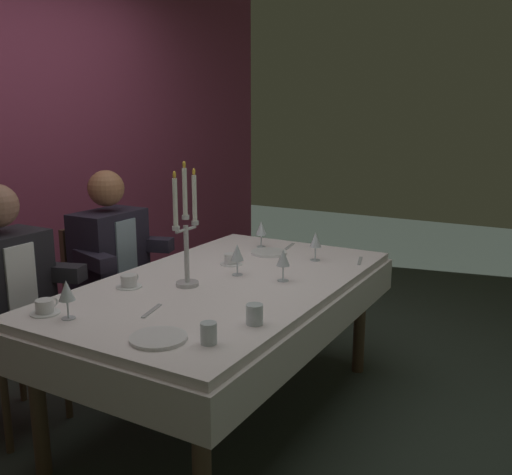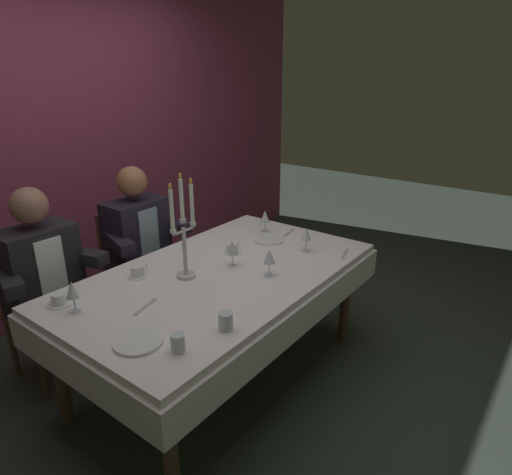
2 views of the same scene
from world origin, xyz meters
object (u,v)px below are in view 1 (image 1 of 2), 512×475
Objects in this scene: wine_glass_1 at (237,254)px; wine_glass_4 at (261,229)px; water_tumbler_0 at (209,333)px; dining_table at (226,302)px; water_tumbler_1 at (255,314)px; wine_glass_2 at (283,258)px; coffee_cup_1 at (231,260)px; seated_diner_1 at (109,255)px; coffee_cup_0 at (129,282)px; coffee_cup_2 at (45,307)px; wine_glass_3 at (67,291)px; dinner_plate_1 at (269,253)px; wine_glass_0 at (316,241)px; seated_diner_0 at (3,287)px; dinner_plate_0 at (158,338)px; candelabra at (186,236)px.

wine_glass_1 is 0.63m from wine_glass_4.
water_tumbler_0 is (-1.41, -0.57, -0.08)m from wine_glass_4.
water_tumbler_1 reaches higher than dining_table.
wine_glass_1 is 1.00× the size of wine_glass_2.
wine_glass_2 is 0.84m from water_tumbler_0.
coffee_cup_1 is at bearing 38.09° from water_tumbler_1.
seated_diner_1 is (-0.17, 0.75, -0.03)m from coffee_cup_1.
water_tumbler_1 reaches higher than water_tumbler_0.
dining_table is at bearing -165.00° from wine_glass_4.
seated_diner_1 is (0.43, 0.55, -0.03)m from coffee_cup_0.
coffee_cup_2 is (-0.08, 0.77, -0.01)m from water_tumbler_0.
water_tumbler_1 is 0.62× the size of coffee_cup_1.
wine_glass_3 is 1.49m from wine_glass_4.
dining_table is 11.83× the size of wine_glass_4.
dinner_plate_1 is at bearing 25.67° from water_tumbler_1.
water_tumbler_1 is (-1.02, -0.19, -0.07)m from wine_glass_0.
wine_glass_0 is 1.00× the size of wine_glass_3.
wine_glass_4 reaches higher than dining_table.
water_tumbler_1 is at bearing -163.75° from wine_glass_2.
dining_table is 0.64m from water_tumbler_1.
wine_glass_0 is at bearing -91.04° from dinner_plate_1.
seated_diner_1 is (0.72, 0.00, 0.00)m from seated_diner_0.
wine_glass_0 reaches higher than dinner_plate_0.
candelabra is 0.64m from water_tumbler_1.
candelabra is 2.79× the size of dinner_plate_0.
wine_glass_4 is at bearing 18.02° from wine_glass_1.
water_tumbler_0 is at bearing -160.78° from dinner_plate_1.
coffee_cup_1 is at bearing -172.61° from wine_glass_4.
wine_glass_2 is (-0.45, -0.33, 0.11)m from dinner_plate_1.
wine_glass_4 is (0.71, 0.19, 0.24)m from dining_table.
wine_glass_3 and wine_glass_4 have the same top height.
candelabra reaches higher than coffee_cup_1.
candelabra is 0.50m from wine_glass_2.
water_tumbler_0 is 0.61× the size of coffee_cup_1.
dining_table is at bearing -153.66° from coffee_cup_1.
dinner_plate_0 is 1.32× the size of wine_glass_4.
wine_glass_3 is at bearing 96.73° from water_tumbler_0.
candelabra is at bearing -174.71° from wine_glass_4.
dinner_plate_0 is 1.32× the size of wine_glass_0.
coffee_cup_0 is (-0.44, 0.34, -0.09)m from wine_glass_1.
seated_diner_1 is (-0.01, 0.89, -0.12)m from wine_glass_1.
candelabra is 4.59× the size of coffee_cup_2.
dining_table is 0.67m from wine_glass_0.
wine_glass_3 is 0.65m from seated_diner_0.
wine_glass_1 is 2.04× the size of water_tumbler_0.
dinner_plate_0 is 0.90m from wine_glass_1.
wine_glass_2 is at bearing -50.45° from candelabra.
wine_glass_0 is 0.45m from wine_glass_2.
coffee_cup_1 is (1.04, -0.13, -0.09)m from wine_glass_3.
dinner_plate_1 is at bearing 88.96° from wine_glass_0.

